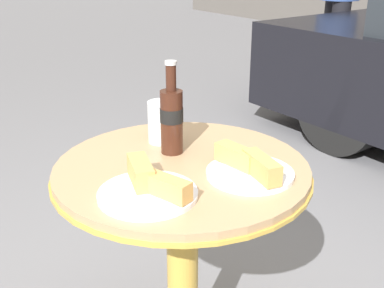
{
  "coord_description": "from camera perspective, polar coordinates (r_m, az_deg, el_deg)",
  "views": [
    {
      "loc": [
        0.94,
        -0.65,
        1.26
      ],
      "look_at": [
        0.0,
        0.03,
        0.78
      ],
      "focal_mm": 45.0,
      "sensor_mm": 36.0,
      "label": 1
    }
  ],
  "objects": [
    {
      "name": "bistro_table",
      "position": [
        1.37,
        -1.16,
        -10.66
      ],
      "size": [
        0.68,
        0.68,
        0.73
      ],
      "color": "gold",
      "rests_on": "ground_plane"
    },
    {
      "name": "cola_bottle_left",
      "position": [
        1.3,
        -2.43,
        3.14
      ],
      "size": [
        0.06,
        0.06,
        0.26
      ],
      "color": "#3D1E14",
      "rests_on": "bistro_table"
    },
    {
      "name": "drinking_glass",
      "position": [
        1.4,
        -3.64,
        2.43
      ],
      "size": [
        0.08,
        0.08,
        0.12
      ],
      "color": "black",
      "rests_on": "bistro_table"
    },
    {
      "name": "lunch_plate_near",
      "position": [
        1.2,
        6.84,
        -2.84
      ],
      "size": [
        0.22,
        0.22,
        0.07
      ],
      "color": "white",
      "rests_on": "bistro_table"
    },
    {
      "name": "lunch_plate_far",
      "position": [
        1.11,
        -5.1,
        -5.09
      ],
      "size": [
        0.23,
        0.23,
        0.07
      ],
      "color": "white",
      "rests_on": "bistro_table"
    }
  ]
}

